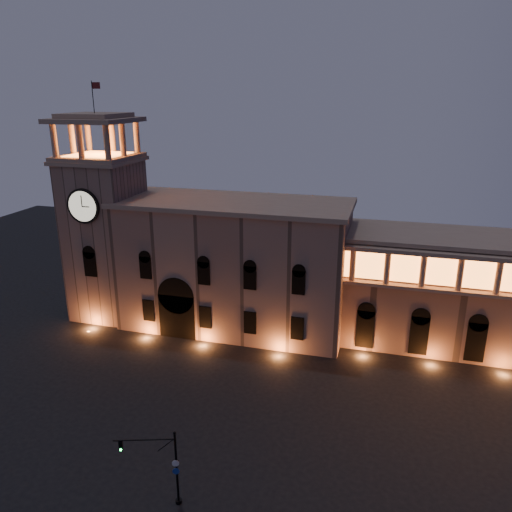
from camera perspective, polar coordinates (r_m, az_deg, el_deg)
name	(u,v)px	position (r m, az deg, el deg)	size (l,w,h in m)	color
ground	(187,420)	(52.60, -7.91, -18.11)	(160.00, 160.00, 0.00)	black
government_building	(233,265)	(67.45, -2.62, -1.03)	(30.80, 12.80, 17.60)	#906F5E
clock_tower	(106,231)	(73.16, -16.78, 2.80)	(9.80, 9.80, 32.40)	#906F5E
colonnade_wing	(503,295)	(68.36, 26.39, -4.03)	(40.60, 11.50, 14.50)	#8B6959
traffic_light	(166,466)	(42.35, -10.27, -22.59)	(4.72, 1.73, 6.74)	black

